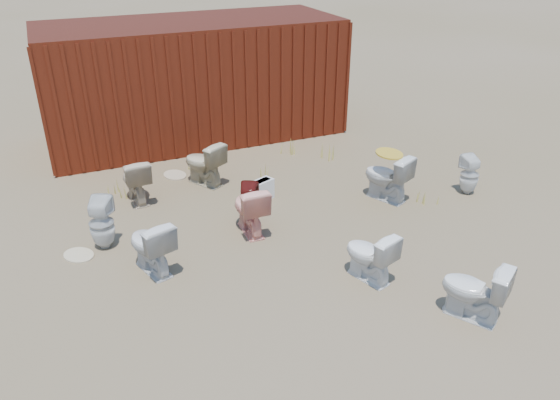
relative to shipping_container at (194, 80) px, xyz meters
name	(u,v)px	position (x,y,z in m)	size (l,w,h in m)	color
ground	(297,252)	(0.00, -5.20, -1.20)	(100.00, 100.00, 0.00)	brown
shipping_container	(194,80)	(0.00, 0.00, 0.00)	(6.00, 2.40, 2.40)	#511A0D
toilet_front_a	(150,246)	(-1.95, -4.85, -0.81)	(0.44, 0.77, 0.78)	silver
toilet_front_pink	(250,209)	(-0.40, -4.39, -0.81)	(0.43, 0.76, 0.78)	#FAA290
toilet_front_c	(369,255)	(0.59, -6.14, -0.84)	(0.40, 0.71, 0.72)	white
toilet_front_maroon	(249,204)	(-0.33, -4.16, -0.87)	(0.30, 0.31, 0.67)	#53110E
toilet_front_e	(474,291)	(1.29, -7.28, -0.82)	(0.42, 0.74, 0.76)	white
toilet_back_a	(102,223)	(-2.47, -3.98, -0.81)	(0.35, 0.36, 0.77)	silver
toilet_back_beige_left	(204,163)	(-0.56, -2.51, -0.80)	(0.44, 0.78, 0.79)	#BDAF8A
toilet_back_beige_right	(135,180)	(-1.77, -2.69, -0.82)	(0.43, 0.75, 0.77)	#BEAA8B
toilet_back_yellowlid	(387,177)	(2.06, -4.28, -0.79)	(0.45, 0.79, 0.81)	silver
toilet_back_e	(470,175)	(3.48, -4.64, -0.86)	(0.31, 0.31, 0.68)	white
yellow_lid	(389,154)	(2.06, -4.28, -0.38)	(0.41, 0.51, 0.03)	gold
loose_tank	(260,191)	(0.10, -3.50, -1.02)	(0.50, 0.20, 0.35)	silver
loose_lid_near	(175,175)	(-0.98, -1.97, -1.19)	(0.38, 0.49, 0.02)	#BFAC8A
loose_lid_far	(79,255)	(-2.85, -4.08, -1.19)	(0.36, 0.47, 0.02)	beige
weed_clump_a	(118,189)	(-2.05, -2.40, -1.06)	(0.36, 0.36, 0.28)	#B5A848
weed_clump_b	(270,173)	(0.56, -2.83, -1.06)	(0.32, 0.32, 0.28)	#B5A848
weed_clump_c	(327,152)	(1.95, -2.35, -1.05)	(0.36, 0.36, 0.29)	#B5A848
weed_clump_d	(198,163)	(-0.51, -1.89, -1.05)	(0.30, 0.30, 0.30)	#B5A848
weed_clump_e	(288,146)	(1.39, -1.77, -1.06)	(0.34, 0.34, 0.27)	#B5A848
weed_clump_f	(429,198)	(2.62, -4.71, -1.09)	(0.28, 0.28, 0.21)	#B5A848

